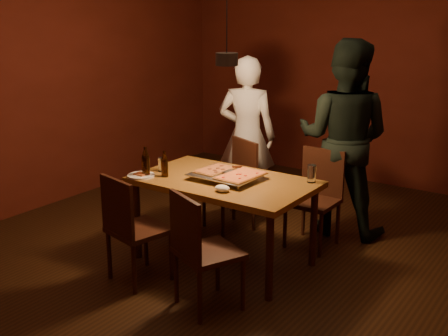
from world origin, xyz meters
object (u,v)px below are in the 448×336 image
Objects in this scene: chair_near_left at (130,220)px; chair_far_left at (236,176)px; chair_far_right at (317,189)px; diner_white at (247,136)px; chair_near_right at (199,242)px; pizza_tray at (227,176)px; beer_bottle_b at (165,164)px; diner_dark at (343,139)px; dining_table at (224,188)px; plate_slice at (141,175)px; pendant_lamp at (227,58)px; beer_bottle_a at (146,162)px.

chair_far_left is at bearing 102.04° from chair_near_left.
diner_white reaches higher than chair_far_right.
pizza_tray is (-0.31, 0.80, 0.24)m from chair_near_right.
beer_bottle_b is 0.12× the size of diner_dark.
chair_far_right is at bearing 74.09° from chair_near_left.
chair_near_left is (-0.38, -0.75, -0.14)m from dining_table.
plate_slice is at bearing 133.97° from chair_near_left.
dining_table is 0.89× the size of diner_white.
pendant_lamp is (0.48, 0.24, 0.90)m from beer_bottle_b.
dining_table is at bearing -116.16° from pizza_tray.
diner_white is at bearing -46.78° from chair_far_left.
chair_near_right is at bearing 85.20° from chair_far_right.
dining_table is at bearing 58.58° from diner_dark.
diner_white is (0.07, 1.50, -0.04)m from beer_bottle_a.
beer_bottle_a is 0.15× the size of diner_white.
pizza_tray is 2.33× the size of plate_slice.
diner_white is at bearing 107.14° from chair_near_left.
diner_dark reaches higher than chair_near_left.
pizza_tray is (0.01, 0.02, 0.10)m from dining_table.
chair_near_left is 0.46× the size of pendant_lamp.
dining_table is 0.72m from plate_slice.
dining_table is at bearing 75.68° from chair_near_left.
plate_slice is 1.24m from pendant_lamp.
chair_far_left and chair_near_right have the same top height.
pendant_lamp is at bearing 75.48° from chair_near_left.
diner_white is at bearing 137.18° from chair_near_right.
dining_table is 0.55m from beer_bottle_b.
chair_near_left is 0.70m from chair_near_right.
pizza_tray is (0.40, 0.77, 0.24)m from chair_near_left.
plate_slice is at bearing 67.80° from diner_white.
chair_far_right is 0.29× the size of diner_white.
pendant_lamp reaches higher than chair_far_left.
pizza_tray is 0.74m from plate_slice.
pizza_tray is 1.29m from diner_white.
chair_near_right is at bearing -24.94° from plate_slice.
chair_far_right is (0.48, 0.82, -0.14)m from dining_table.
chair_near_right is (-0.16, -1.60, 0.00)m from chair_far_right.
chair_far_left is 1.14× the size of chair_far_right.
pendant_lamp is (0.00, -0.00, 0.99)m from pizza_tray.
dining_table is 2.72× the size of chair_far_left.
diner_dark is at bearing 66.42° from pizza_tray.
diner_white reaches higher than plate_slice.
diner_white is at bearing 87.43° from beer_bottle_a.
diner_dark is (0.92, 1.99, 0.40)m from chair_near_left.
chair_far_right is 2.16× the size of beer_bottle_b.
chair_near_left is 0.91× the size of pizza_tray.
pendant_lamp is at bearing 28.57° from plate_slice.
beer_bottle_b is 0.95× the size of plate_slice.
diner_white is (-0.54, 1.17, 0.07)m from pizza_tray.
pendant_lamp is (-0.52, -1.22, 0.82)m from diner_dark.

